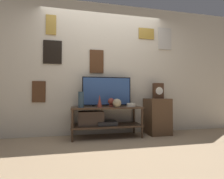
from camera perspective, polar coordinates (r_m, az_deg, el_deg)
The scene contains 12 objects.
ground_plane at distance 3.13m, azimuth -0.81°, elevation -16.48°, with size 12.00×12.00×0.00m, color #997F60.
wall_back at distance 3.65m, azimuth -2.73°, elevation 7.12°, with size 6.40×0.08×2.70m.
media_console at distance 3.32m, azimuth -3.80°, elevation -9.28°, with size 1.31×0.51×0.57m.
television at distance 3.43m, azimuth -1.69°, elevation -0.56°, with size 0.96×0.05×0.57m.
vase_slim_bronze at distance 3.14m, azimuth -4.06°, elevation -3.79°, with size 0.09×0.09×0.23m.
vase_round_glass at distance 3.17m, azimuth 1.63°, elevation -4.43°, with size 0.16×0.16×0.16m.
vase_wide_bowl at distance 3.33m, azimuth 6.23°, elevation -5.04°, with size 0.16×0.16×0.07m.
vase_tall_ceramic at distance 3.13m, azimuth -10.09°, elevation -3.29°, with size 0.10×0.10×0.28m.
candle_jar at distance 3.50m, azimuth -4.86°, elevation -4.67°, with size 0.09×0.09×0.09m.
decorative_bust at distance 3.29m, azimuth -0.29°, elevation -4.05°, with size 0.12×0.12×0.16m.
side_table at distance 3.71m, azimuth 14.53°, elevation -8.45°, with size 0.43×0.45×0.72m.
mantel_clock at distance 3.76m, azimuth 14.83°, elevation -0.44°, with size 0.21×0.11×0.32m.
Camera 1 is at (-0.61, -2.96, 0.81)m, focal length 28.00 mm.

